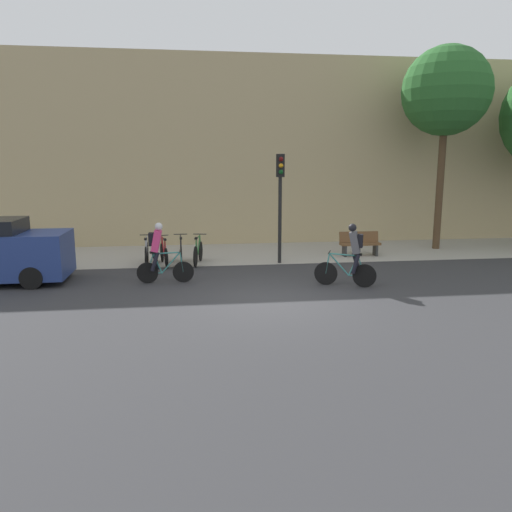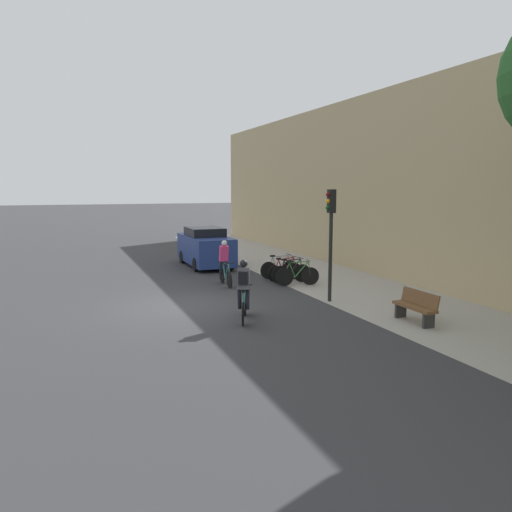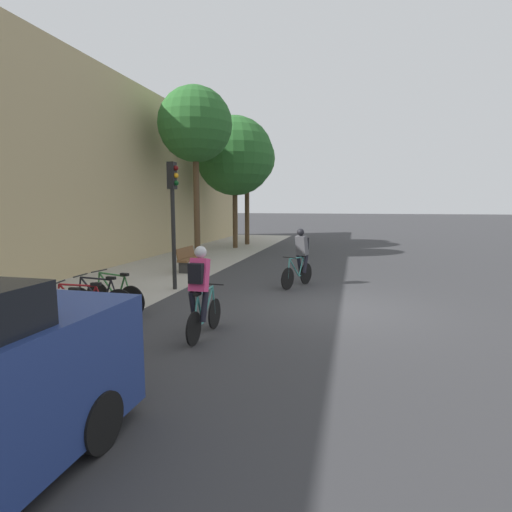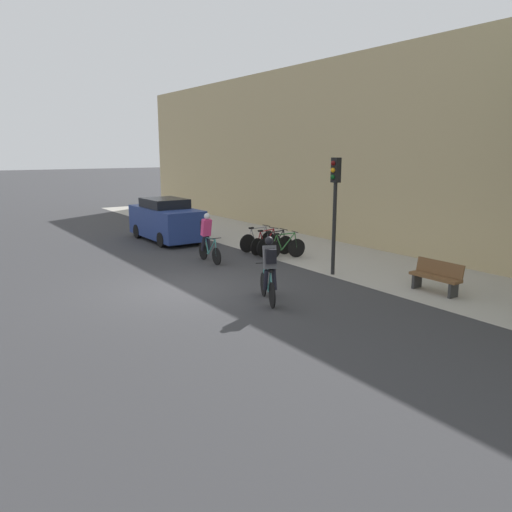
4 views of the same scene
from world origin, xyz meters
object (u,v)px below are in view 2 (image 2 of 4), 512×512
object	(u,v)px
parked_bike_0	(279,268)
parked_car	(205,247)
parked_bike_3	(297,275)
traffic_light_pole	(331,225)
cyclist_grey	(244,289)
bench	(416,306)
parked_bike_1	(285,271)
cyclist_pink	(224,261)
parked_bike_2	(291,273)

from	to	relation	value
parked_bike_0	parked_car	bearing A→B (deg)	-154.62
parked_bike_3	traffic_light_pole	xyz separation A→B (m)	(2.78, -0.18, 2.14)
cyclist_grey	bench	bearing A→B (deg)	68.18
parked_bike_1	parked_bike_3	xyz separation A→B (m)	(1.14, 0.00, 0.01)
cyclist_pink	parked_car	xyz separation A→B (m)	(-4.77, 0.58, -0.05)
cyclist_pink	parked_bike_2	bearing A→B (deg)	77.22
cyclist_grey	cyclist_pink	bearing A→B (deg)	168.04
parked_bike_3	parked_car	xyz separation A→B (m)	(-5.93, -2.00, 0.49)
parked_bike_2	traffic_light_pole	world-z (taller)	traffic_light_pole
cyclist_grey	parked_bike_2	world-z (taller)	cyclist_grey
traffic_light_pole	bench	size ratio (longest dim) A/B	2.48
bench	cyclist_pink	bearing A→B (deg)	-154.93
cyclist_grey	parked_bike_1	distance (m)	6.51
traffic_light_pole	cyclist_grey	bearing A→B (deg)	-68.38
bench	parked_car	size ratio (longest dim) A/B	0.35
traffic_light_pole	parked_car	distance (m)	9.05
parked_bike_1	parked_bike_3	distance (m)	1.14
cyclist_pink	parked_bike_3	size ratio (longest dim) A/B	1.03
parked_bike_0	parked_car	world-z (taller)	parked_car
cyclist_grey	bench	distance (m)	4.83
parked_bike_0	parked_bike_1	distance (m)	0.57
parked_bike_1	bench	xyz separation A→B (m)	(7.11, 0.76, 0.07)
cyclist_grey	parked_car	xyz separation A→B (m)	(-10.11, 1.71, -0.05)
parked_bike_1	parked_bike_2	size ratio (longest dim) A/B	0.98
bench	parked_bike_2	bearing A→B (deg)	-173.39
cyclist_pink	traffic_light_pole	bearing A→B (deg)	31.24
cyclist_grey	parked_car	size ratio (longest dim) A/B	0.41
parked_bike_1	traffic_light_pole	size ratio (longest dim) A/B	0.45
cyclist_grey	parked_bike_2	distance (m)	6.05
parked_bike_2	parked_bike_1	bearing A→B (deg)	-179.88
parked_bike_2	cyclist_pink	bearing A→B (deg)	-102.78
cyclist_grey	bench	size ratio (longest dim) A/B	1.19
cyclist_grey	parked_bike_3	bearing A→B (deg)	138.46
cyclist_pink	traffic_light_pole	world-z (taller)	traffic_light_pole
traffic_light_pole	parked_bike_0	bearing A→B (deg)	177.67
cyclist_pink	parked_bike_3	world-z (taller)	cyclist_pink
parked_bike_3	traffic_light_pole	world-z (taller)	traffic_light_pole
parked_bike_2	traffic_light_pole	size ratio (longest dim) A/B	0.46
parked_bike_2	traffic_light_pole	xyz separation A→B (m)	(3.36, -0.18, 2.14)
cyclist_pink	cyclist_grey	bearing A→B (deg)	-11.96
parked_bike_1	traffic_light_pole	distance (m)	4.48
cyclist_grey	traffic_light_pole	bearing A→B (deg)	111.62
cyclist_pink	parked_bike_1	bearing A→B (deg)	89.70
parked_bike_2	parked_bike_3	world-z (taller)	parked_bike_2
cyclist_pink	parked_car	size ratio (longest dim) A/B	0.41
parked_bike_3	cyclist_pink	bearing A→B (deg)	-114.18
cyclist_pink	bench	world-z (taller)	cyclist_pink
parked_bike_1	parked_bike_0	bearing A→B (deg)	179.90
parked_bike_0	parked_bike_1	bearing A→B (deg)	-0.10
cyclist_grey	bench	world-z (taller)	cyclist_grey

